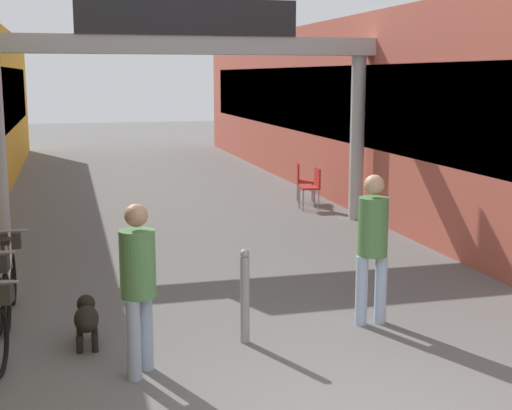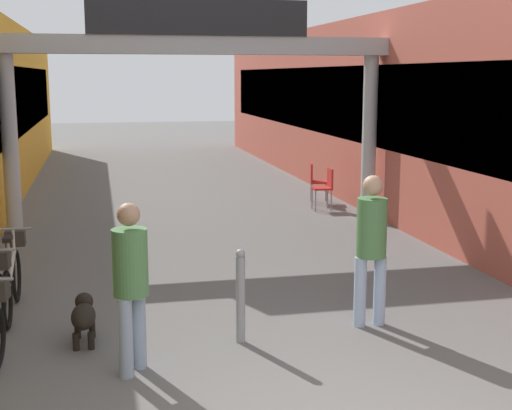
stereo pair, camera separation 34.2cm
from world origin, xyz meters
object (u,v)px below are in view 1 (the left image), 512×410
Objects in this scene: pedestrian_with_dog at (138,279)px; cafe_chair_red_farther at (302,179)px; pedestrian_companion at (373,239)px; bollard_post_metal at (245,295)px; dog_on_leash at (86,317)px; cafe_chair_red_nearer at (313,184)px; bicycle_silver_third at (10,279)px.

cafe_chair_red_farther is at bearing 62.42° from pedestrian_with_dog.
pedestrian_companion reaches higher than bollard_post_metal.
cafe_chair_red_nearer is (4.92, 6.80, 0.24)m from dog_on_leash.
pedestrian_companion is 1.64m from bollard_post_metal.
pedestrian_companion is at bearing 7.43° from bollard_post_metal.
bollard_post_metal is (2.50, -1.61, 0.09)m from bicycle_silver_third.
pedestrian_companion is at bearing -102.76° from cafe_chair_red_farther.
cafe_chair_red_farther is (4.98, 7.71, 0.24)m from dog_on_leash.
bollard_post_metal reaches higher than dog_on_leash.
cafe_chair_red_nearer and cafe_chair_red_farther have the same top height.
pedestrian_companion is (2.72, 0.76, 0.05)m from pedestrian_with_dog.
bollard_post_metal is 1.16× the size of cafe_chair_red_farther.
cafe_chair_red_nearer is 1.00× the size of cafe_chair_red_farther.
pedestrian_companion is at bearing -19.19° from bicycle_silver_third.
dog_on_leash is at bearing 167.59° from bollard_post_metal.
pedestrian_with_dog is 2.60m from bicycle_silver_third.
bicycle_silver_third reaches higher than cafe_chair_red_nearer.
pedestrian_companion is 1.03× the size of bicycle_silver_third.
pedestrian_with_dog is at bearing -62.60° from dog_on_leash.
cafe_chair_red_nearer is at bearing 76.12° from pedestrian_companion.
dog_on_leash is at bearing -122.88° from cafe_chair_red_farther.
bicycle_silver_third is (-4.06, 1.41, -0.57)m from pedestrian_companion.
bicycle_silver_third is at bearing -132.12° from cafe_chair_red_farther.
cafe_chair_red_farther is at bearing 77.24° from pedestrian_companion.
pedestrian_with_dog is 9.74m from cafe_chair_red_farther.
dog_on_leash is at bearing 117.40° from pedestrian_with_dog.
cafe_chair_red_nearer is at bearing -93.95° from cafe_chair_red_farther.
pedestrian_companion reaches higher than dog_on_leash.
cafe_chair_red_nearer is at bearing 65.45° from bollard_post_metal.
bollard_post_metal is at bearing -12.41° from dog_on_leash.
pedestrian_with_dog is 1.62× the size of bollard_post_metal.
bollard_post_metal is at bearing -32.80° from bicycle_silver_third.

